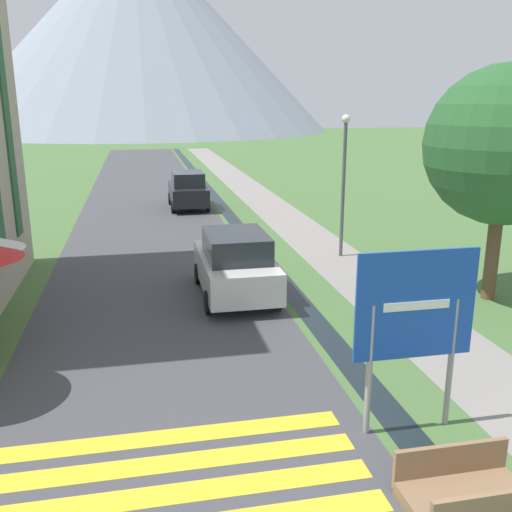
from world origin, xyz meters
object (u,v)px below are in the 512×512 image
tree_by_path (505,146)px  road_sign (415,318)px  streetlamp (344,173)px  footbridge (470,495)px  parked_car_far (188,190)px  parked_car_near (235,264)px

tree_by_path → road_sign: bearing=-132.7°
streetlamp → tree_by_path: tree_by_path is taller
road_sign → footbridge: bearing=-91.8°
footbridge → streetlamp: (2.67, 12.41, 2.63)m
streetlamp → parked_car_far: bearing=113.6°
parked_car_far → streetlamp: (4.38, -10.02, 1.95)m
parked_car_far → tree_by_path: 16.78m
parked_car_far → streetlamp: streetlamp is taller
footbridge → parked_car_far: bearing=94.4°
parked_car_near → streetlamp: size_ratio=0.84×
footbridge → parked_car_near: (-1.60, 9.03, 0.68)m
road_sign → tree_by_path: 7.77m
parked_car_near → streetlamp: (4.27, 3.38, 1.95)m
parked_car_far → tree_by_path: bearing=-65.5°
parked_car_near → tree_by_path: 7.61m
road_sign → parked_car_far: size_ratio=0.79×
parked_car_near → streetlamp: 5.78m
road_sign → parked_car_near: size_ratio=0.76×
parked_car_far → streetlamp: size_ratio=0.81×
footbridge → parked_car_far: parked_car_far is taller
road_sign → parked_car_far: (-1.78, 20.48, -1.05)m
road_sign → tree_by_path: size_ratio=0.50×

